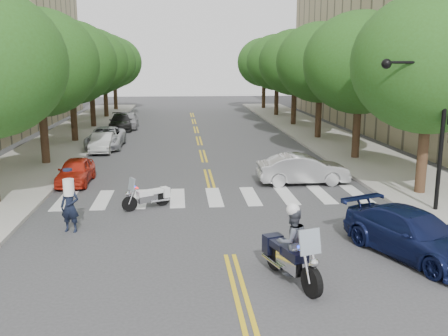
{
  "coord_description": "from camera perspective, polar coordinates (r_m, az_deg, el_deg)",
  "views": [
    {
      "loc": [
        -1.43,
        -13.86,
        5.62
      ],
      "look_at": [
        0.4,
        6.3,
        1.3
      ],
      "focal_mm": 40.0,
      "sensor_mm": 36.0,
      "label": 1
    }
  ],
  "objects": [
    {
      "name": "parked_car_e",
      "position": [
        43.85,
        -10.93,
        5.43
      ],
      "size": [
        1.89,
        4.33,
        1.46
      ],
      "primitive_type": "imported",
      "rotation": [
        0.0,
        0.0,
        0.04
      ],
      "color": "#98989D",
      "rests_on": "ground"
    },
    {
      "name": "tree_l_1",
      "position": [
        28.82,
        -20.41,
        11.18
      ],
      "size": [
        6.4,
        6.4,
        8.45
      ],
      "color": "#382316",
      "rests_on": "ground"
    },
    {
      "name": "motorcycle_parked",
      "position": [
        19.77,
        -8.42,
        -3.24
      ],
      "size": [
        1.84,
        1.21,
        1.3
      ],
      "rotation": [
        0.0,
        0.0,
        2.09
      ],
      "color": "black",
      "rests_on": "ground"
    },
    {
      "name": "tree_l_4",
      "position": [
        52.38,
        -13.56,
        11.65
      ],
      "size": [
        6.4,
        6.4,
        8.45
      ],
      "color": "#382316",
      "rests_on": "ground"
    },
    {
      "name": "tree_r_4",
      "position": [
        52.86,
        6.11,
        11.91
      ],
      "size": [
        6.4,
        6.4,
        8.45
      ],
      "color": "#382316",
      "rests_on": "ground"
    },
    {
      "name": "tree_r_3",
      "position": [
        45.04,
        8.12,
        11.85
      ],
      "size": [
        6.4,
        6.4,
        8.45
      ],
      "color": "#382316",
      "rests_on": "ground"
    },
    {
      "name": "parked_car_d",
      "position": [
        42.92,
        -11.71,
        5.17
      ],
      "size": [
        2.2,
        4.69,
        1.32
      ],
      "primitive_type": "imported",
      "rotation": [
        0.0,
        0.0,
        0.08
      ],
      "color": "black",
      "rests_on": "ground"
    },
    {
      "name": "tree_r_1",
      "position": [
        29.68,
        15.29,
        11.51
      ],
      "size": [
        6.4,
        6.4,
        8.45
      ],
      "color": "#382316",
      "rests_on": "ground"
    },
    {
      "name": "officer_standing",
      "position": [
        17.51,
        -17.2,
        -4.23
      ],
      "size": [
        0.72,
        0.57,
        1.75
      ],
      "primitive_type": "imported",
      "rotation": [
        0.0,
        0.0,
        -0.26
      ],
      "color": "black",
      "rests_on": "ground"
    },
    {
      "name": "parked_car_b",
      "position": [
        32.62,
        -13.73,
        2.85
      ],
      "size": [
        1.29,
        3.64,
        1.2
      ],
      "primitive_type": "imported",
      "rotation": [
        0.0,
        0.0,
        0.01
      ],
      "color": "#BEBEBE",
      "rests_on": "ground"
    },
    {
      "name": "parked_car_c",
      "position": [
        34.07,
        -13.37,
        3.39
      ],
      "size": [
        2.28,
        4.92,
        1.36
      ],
      "primitive_type": "imported",
      "rotation": [
        0.0,
        0.0,
        -0.0
      ],
      "color": "#B3B5BC",
      "rests_on": "ground"
    },
    {
      "name": "traffic_signal_pole",
      "position": [
        19.71,
        22.61,
        5.6
      ],
      "size": [
        2.82,
        0.42,
        6.0
      ],
      "color": "black",
      "rests_on": "ground"
    },
    {
      "name": "tree_l_5",
      "position": [
        60.31,
        -12.47,
        11.71
      ],
      "size": [
        6.4,
        6.4,
        8.45
      ],
      "color": "#382316",
      "rests_on": "ground"
    },
    {
      "name": "tree_r_5",
      "position": [
        60.73,
        4.61,
        11.95
      ],
      "size": [
        6.4,
        6.4,
        8.45
      ],
      "color": "#382316",
      "rests_on": "ground"
    },
    {
      "name": "tree_r_2",
      "position": [
        37.29,
        10.97,
        11.74
      ],
      "size": [
        6.4,
        6.4,
        8.45
      ],
      "color": "#382316",
      "rests_on": "ground"
    },
    {
      "name": "sidewalk_right",
      "position": [
        37.89,
        11.66,
        3.39
      ],
      "size": [
        5.0,
        60.0,
        0.15
      ],
      "primitive_type": "cube",
      "color": "#9E9991",
      "rests_on": "ground"
    },
    {
      "name": "tree_l_2",
      "position": [
        36.61,
        -17.15,
        11.43
      ],
      "size": [
        6.4,
        6.4,
        8.45
      ],
      "color": "#382316",
      "rests_on": "ground"
    },
    {
      "name": "sidewalk_left",
      "position": [
        37.17,
        -17.69,
        2.9
      ],
      "size": [
        5.0,
        60.0,
        0.15
      ],
      "primitive_type": "cube",
      "color": "#9E9991",
      "rests_on": "ground"
    },
    {
      "name": "tree_r_0",
      "position": [
        22.34,
        22.5,
        10.99
      ],
      "size": [
        6.4,
        6.4,
        8.45
      ],
      "color": "#382316",
      "rests_on": "ground"
    },
    {
      "name": "parked_car_a",
      "position": [
        24.38,
        -16.59,
        -0.34
      ],
      "size": [
        1.47,
        3.54,
        1.2
      ],
      "primitive_type": "imported",
      "rotation": [
        0.0,
        0.0,
        -0.01
      ],
      "color": "red",
      "rests_on": "ground"
    },
    {
      "name": "motorcycle_police",
      "position": [
        13.17,
        7.63,
        -8.87
      ],
      "size": [
        1.15,
        2.53,
        2.12
      ],
      "rotation": [
        0.0,
        0.0,
        3.45
      ],
      "color": "black",
      "rests_on": "ground"
    },
    {
      "name": "tree_l_3",
      "position": [
        44.47,
        -15.04,
        11.56
      ],
      "size": [
        6.4,
        6.4,
        8.45
      ],
      "color": "#382316",
      "rests_on": "ground"
    },
    {
      "name": "convertible",
      "position": [
        23.6,
        9.0,
        -0.14
      ],
      "size": [
        4.25,
        1.52,
        1.4
      ],
      "primitive_type": "imported",
      "rotation": [
        0.0,
        0.0,
        1.58
      ],
      "color": "#B2B2B5",
      "rests_on": "ground"
    },
    {
      "name": "sedan_blue",
      "position": [
        15.73,
        20.81,
        -7.09
      ],
      "size": [
        3.51,
        5.03,
        1.35
      ],
      "primitive_type": "imported",
      "rotation": [
        0.0,
        0.0,
        0.38
      ],
      "color": "#0E163E",
      "rests_on": "ground"
    },
    {
      "name": "ground",
      "position": [
        15.02,
        0.66,
        -9.92
      ],
      "size": [
        140.0,
        140.0,
        0.0
      ],
      "primitive_type": "plane",
      "color": "#38383A",
      "rests_on": "ground"
    }
  ]
}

